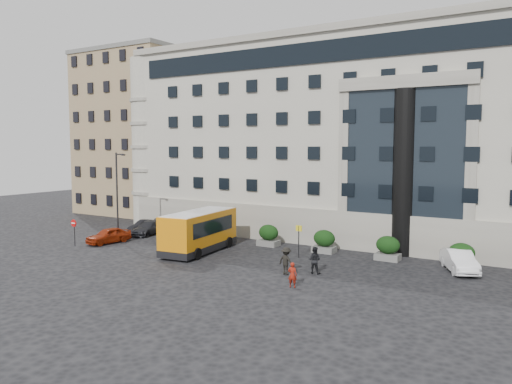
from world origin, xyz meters
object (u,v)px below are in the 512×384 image
street_lamp (118,193)px  no_entry_sign (74,227)px  minibus (199,230)px  pedestrian_c (286,261)px  hedge_e (461,256)px  pedestrian_b (314,260)px  parked_car_c (149,228)px  red_truck (196,205)px  hedge_d (388,248)px  parked_car_d (156,214)px  hedge_a (219,230)px  pedestrian_a (292,275)px  white_taxi (459,261)px  bus_stop_sign (299,236)px  hedge_b (269,235)px  parked_car_b (145,226)px  parked_car_a (109,235)px  hedge_c (324,241)px

street_lamp → no_entry_sign: 4.98m
minibus → pedestrian_c: size_ratio=4.41×
hedge_e → street_lamp: bearing=-170.5°
minibus → pedestrian_b: bearing=-13.9°
parked_car_c → red_truck: bearing=95.3°
hedge_d → parked_car_d: size_ratio=0.32×
hedge_d → red_truck: (-25.47, 9.03, 0.71)m
hedge_a → street_lamp: street_lamp is taller
pedestrian_a → hedge_a: bearing=-49.0°
hedge_e → pedestrian_a: size_ratio=1.18×
parked_car_c → minibus: bearing=-30.1°
parked_car_d → white_taxi: size_ratio=1.26×
bus_stop_sign → white_taxi: size_ratio=0.56×
red_truck → parked_car_d: red_truck is taller
pedestrian_c → hedge_e: bearing=-130.6°
hedge_b → pedestrian_a: (7.60, -10.24, -0.15)m
hedge_e → parked_car_b: bearing=-178.4°
hedge_a → parked_car_b: hedge_a is taller
red_truck → parked_car_d: size_ratio=1.08×
parked_car_a → pedestrian_b: pedestrian_b is taller
no_entry_sign → pedestrian_b: size_ratio=1.26×
hedge_c → pedestrian_c: bearing=-85.3°
hedge_d → red_truck: red_truck is taller
hedge_c → pedestrian_b: pedestrian_b is taller
hedge_e → white_taxi: hedge_e is taller
hedge_e → red_truck: bearing=163.6°
bus_stop_sign → pedestrian_c: (1.54, -4.94, -0.81)m
red_truck → parked_car_b: 9.97m
hedge_c → bus_stop_sign: bearing=-107.8°
minibus → pedestrian_c: minibus is taller
parked_car_a → bus_stop_sign: bearing=20.7°
hedge_a → hedge_d: same height
hedge_d → pedestrian_b: 7.19m
white_taxi → pedestrian_c: (-9.75, -6.94, 0.18)m
hedge_e → no_entry_sign: 31.09m
hedge_d → hedge_b: bearing=180.0°
red_truck → white_taxi: 32.22m
hedge_d → pedestrian_a: hedge_d is taller
parked_car_a → parked_car_c: size_ratio=0.90×
no_entry_sign → white_taxi: (29.80, 8.04, -0.91)m
street_lamp → parked_car_a: bearing=-74.4°
no_entry_sign → parked_car_b: 8.12m
hedge_d → white_taxi: bearing=-8.8°
bus_stop_sign → red_truck: (-19.37, 11.83, -0.09)m
hedge_a → hedge_c: (10.40, 0.00, 0.00)m
hedge_b → parked_car_c: (-12.70, -1.28, -0.27)m
hedge_a → street_lamp: bearing=-148.8°
parked_car_b → pedestrian_c: 20.78m
hedge_a → no_entry_sign: (-9.00, -8.84, 0.72)m
hedge_e → parked_car_d: hedge_e is taller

